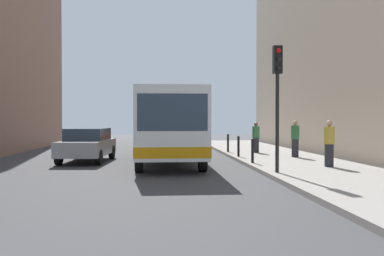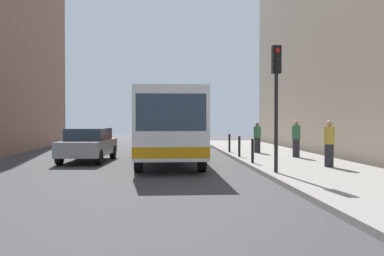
% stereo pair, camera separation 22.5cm
% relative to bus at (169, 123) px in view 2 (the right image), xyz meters
% --- Properties ---
extents(ground_plane, '(80.00, 80.00, 0.00)m').
position_rel_bus_xyz_m(ground_plane, '(-0.16, -3.35, -1.73)').
color(ground_plane, '#424244').
extents(sidewalk, '(4.40, 40.00, 0.15)m').
position_rel_bus_xyz_m(sidewalk, '(5.24, -3.35, -1.65)').
color(sidewalk, '#9E9991').
rests_on(sidewalk, ground).
extents(bus, '(2.54, 11.02, 3.00)m').
position_rel_bus_xyz_m(bus, '(0.00, 0.00, 0.00)').
color(bus, white).
rests_on(bus, ground).
extents(car_beside_bus, '(2.13, 4.52, 1.48)m').
position_rel_bus_xyz_m(car_beside_bus, '(-3.57, 0.14, -0.94)').
color(car_beside_bus, '#A5A8AD').
rests_on(car_beside_bus, ground).
extents(car_behind_bus, '(2.13, 4.52, 1.48)m').
position_rel_bus_xyz_m(car_behind_bus, '(-0.08, 11.42, -0.94)').
color(car_behind_bus, maroon).
rests_on(car_behind_bus, ground).
extents(traffic_light, '(0.28, 0.33, 4.10)m').
position_rel_bus_xyz_m(traffic_light, '(3.39, -5.71, 1.28)').
color(traffic_light, black).
rests_on(traffic_light, sidewalk).
extents(bollard_near, '(0.11, 0.11, 0.95)m').
position_rel_bus_xyz_m(bollard_near, '(3.29, -2.49, -1.10)').
color(bollard_near, black).
rests_on(bollard_near, sidewalk).
extents(bollard_mid, '(0.11, 0.11, 0.95)m').
position_rel_bus_xyz_m(bollard_mid, '(3.29, 0.51, -1.10)').
color(bollard_mid, black).
rests_on(bollard_mid, sidewalk).
extents(bollard_far, '(0.11, 0.11, 0.95)m').
position_rel_bus_xyz_m(bollard_far, '(3.29, 3.52, -1.10)').
color(bollard_far, black).
rests_on(bollard_far, sidewalk).
extents(pedestrian_near_signal, '(0.38, 0.38, 1.69)m').
position_rel_bus_xyz_m(pedestrian_near_signal, '(5.76, -4.14, -0.73)').
color(pedestrian_near_signal, '#26262D').
rests_on(pedestrian_near_signal, sidewalk).
extents(pedestrian_mid_sidewalk, '(0.38, 0.38, 1.68)m').
position_rel_bus_xyz_m(pedestrian_mid_sidewalk, '(5.84, 0.05, -0.74)').
color(pedestrian_mid_sidewalk, '#26262D').
rests_on(pedestrian_mid_sidewalk, sidewalk).
extents(pedestrian_far_sidewalk, '(0.38, 0.38, 1.58)m').
position_rel_bus_xyz_m(pedestrian_far_sidewalk, '(4.67, 2.93, -0.79)').
color(pedestrian_far_sidewalk, '#26262D').
rests_on(pedestrian_far_sidewalk, sidewalk).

